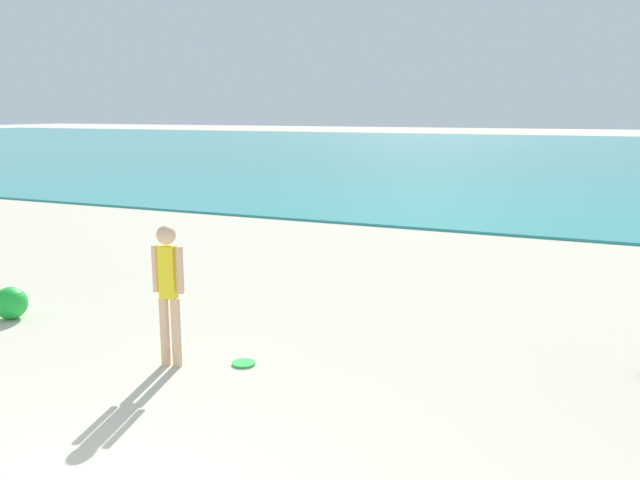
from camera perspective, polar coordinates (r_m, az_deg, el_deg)
name	(u,v)px	position (r m, az deg, el deg)	size (l,w,h in m)	color
water	(565,153)	(44.71, 20.23, 7.00)	(160.00, 60.00, 0.06)	teal
person_standing	(168,287)	(7.14, -12.84, -3.94)	(0.35, 0.20, 1.52)	#DDAD84
frisbee	(244,363)	(7.29, -6.55, -10.45)	(0.25, 0.25, 0.03)	green
beach_ball	(11,303)	(9.58, -24.95, -4.91)	(0.42, 0.42, 0.42)	green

